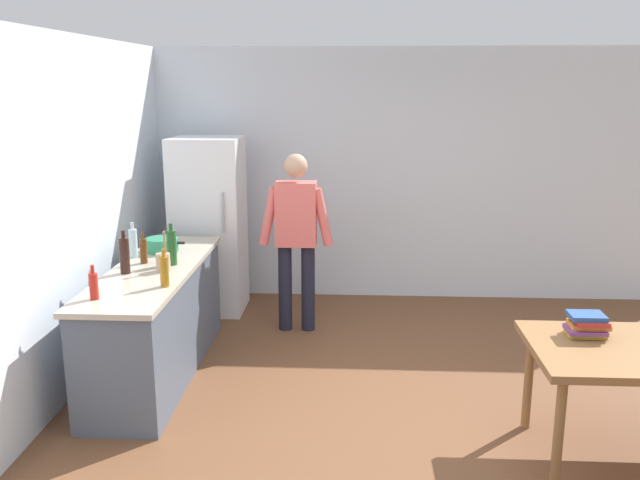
# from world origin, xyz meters

# --- Properties ---
(ground_plane) EXTENTS (14.00, 14.00, 0.00)m
(ground_plane) POSITION_xyz_m (0.00, 0.00, 0.00)
(ground_plane) COLOR brown
(wall_back) EXTENTS (6.40, 0.12, 2.70)m
(wall_back) POSITION_xyz_m (0.00, 3.00, 1.35)
(wall_back) COLOR silver
(wall_back) RESTS_ON ground_plane
(wall_left) EXTENTS (0.12, 5.60, 2.70)m
(wall_left) POSITION_xyz_m (-2.60, 0.20, 1.35)
(wall_left) COLOR silver
(wall_left) RESTS_ON ground_plane
(kitchen_counter) EXTENTS (0.64, 2.20, 0.90)m
(kitchen_counter) POSITION_xyz_m (-2.00, 0.80, 0.45)
(kitchen_counter) COLOR #4C5666
(kitchen_counter) RESTS_ON ground_plane
(refrigerator) EXTENTS (0.70, 0.67, 1.80)m
(refrigerator) POSITION_xyz_m (-1.90, 2.40, 0.90)
(refrigerator) COLOR white
(refrigerator) RESTS_ON ground_plane
(person) EXTENTS (0.70, 0.22, 1.70)m
(person) POSITION_xyz_m (-0.95, 1.85, 0.98)
(person) COLOR #1E1E2D
(person) RESTS_ON ground_plane
(cooking_pot) EXTENTS (0.40, 0.28, 0.12)m
(cooking_pot) POSITION_xyz_m (-2.07, 1.31, 0.96)
(cooking_pot) COLOR #2D845B
(cooking_pot) RESTS_ON kitchen_counter
(utensil_jar) EXTENTS (0.11, 0.11, 0.32)m
(utensil_jar) POSITION_xyz_m (-1.89, 0.71, 0.98)
(utensil_jar) COLOR tan
(utensil_jar) RESTS_ON kitchen_counter
(bottle_water_clear) EXTENTS (0.07, 0.07, 0.30)m
(bottle_water_clear) POSITION_xyz_m (-2.26, 1.11, 1.03)
(bottle_water_clear) COLOR silver
(bottle_water_clear) RESTS_ON kitchen_counter
(bottle_beer_brown) EXTENTS (0.06, 0.06, 0.26)m
(bottle_beer_brown) POSITION_xyz_m (-2.11, 0.93, 1.01)
(bottle_beer_brown) COLOR #5B3314
(bottle_beer_brown) RESTS_ON kitchen_counter
(bottle_wine_dark) EXTENTS (0.08, 0.08, 0.34)m
(bottle_wine_dark) POSITION_xyz_m (-2.17, 0.63, 1.05)
(bottle_wine_dark) COLOR black
(bottle_wine_dark) RESTS_ON kitchen_counter
(bottle_sauce_red) EXTENTS (0.06, 0.06, 0.24)m
(bottle_sauce_red) POSITION_xyz_m (-2.16, 0.00, 1.00)
(bottle_sauce_red) COLOR #B22319
(bottle_sauce_red) RESTS_ON kitchen_counter
(bottle_oil_amber) EXTENTS (0.06, 0.06, 0.28)m
(bottle_oil_amber) POSITION_xyz_m (-1.77, 0.31, 1.02)
(bottle_oil_amber) COLOR #996619
(bottle_oil_amber) RESTS_ON kitchen_counter
(bottle_wine_green) EXTENTS (0.08, 0.08, 0.34)m
(bottle_wine_green) POSITION_xyz_m (-1.87, 0.90, 1.05)
(bottle_wine_green) COLOR #1E5123
(bottle_wine_green) RESTS_ON kitchen_counter
(book_stack) EXTENTS (0.27, 0.19, 0.15)m
(book_stack) POSITION_xyz_m (1.09, -0.13, 0.83)
(book_stack) COLOR gold
(book_stack) RESTS_ON dining_table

